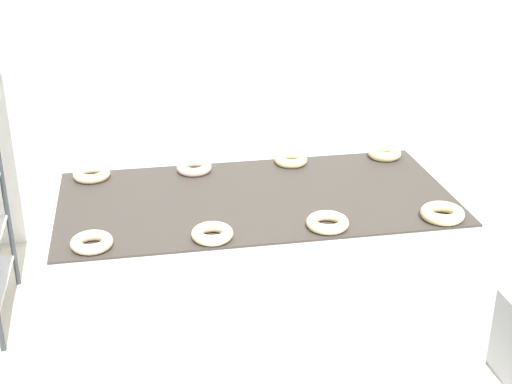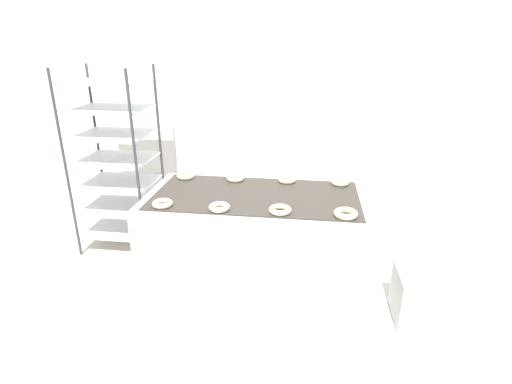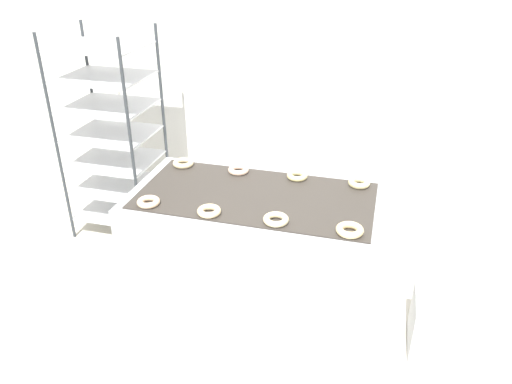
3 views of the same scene
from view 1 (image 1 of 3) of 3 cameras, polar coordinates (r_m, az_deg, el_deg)
fryer_machine at (r=2.78m, az=0.01°, el=-8.38°), size 1.53×0.80×0.85m
donut_near_left at (r=2.29m, az=-13.01°, el=-3.95°), size 0.13×0.13×0.04m
donut_near_midleft at (r=2.29m, az=-3.52°, el=-3.34°), size 0.14×0.14×0.04m
donut_near_midright at (r=2.37m, az=5.74°, el=-2.45°), size 0.14×0.14×0.04m
donut_near_right at (r=2.49m, az=14.69°, el=-1.66°), size 0.15×0.15×0.04m
donut_far_left at (r=2.80m, az=-13.02°, el=1.41°), size 0.14×0.14×0.04m
donut_far_midleft at (r=2.80m, az=-4.97°, el=1.97°), size 0.14×0.14×0.04m
donut_far_midright at (r=2.87m, az=2.81°, el=2.61°), size 0.13×0.13×0.04m
donut_far_right at (r=2.98m, az=10.24°, el=3.09°), size 0.14×0.14×0.04m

